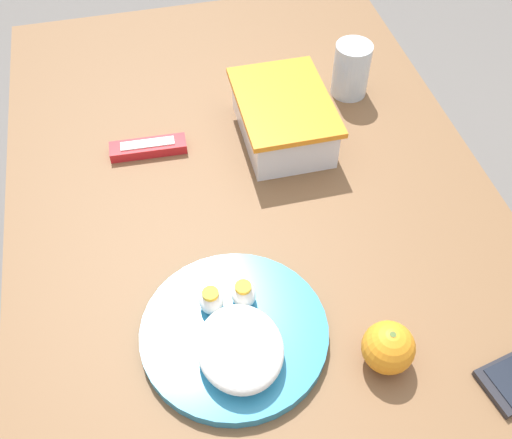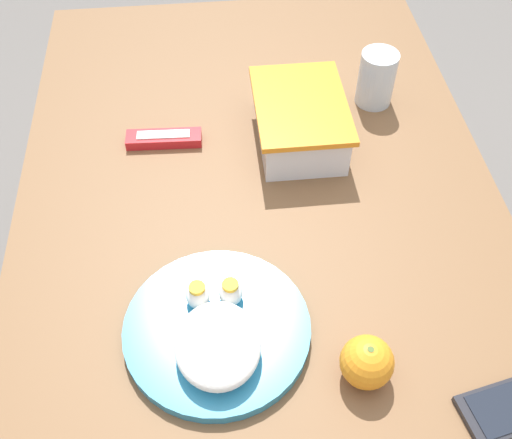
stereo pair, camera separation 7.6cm
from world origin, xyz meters
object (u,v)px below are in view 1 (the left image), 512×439
(food_container, at_px, (283,120))
(rice_plate, at_px, (236,336))
(orange_fruit, at_px, (388,348))
(drinking_glass, at_px, (351,70))
(candy_bar, at_px, (148,148))

(food_container, height_order, rice_plate, food_container)
(orange_fruit, relative_size, rice_plate, 0.27)
(orange_fruit, xyz_separation_m, rice_plate, (-0.07, -0.19, -0.01))
(food_container, height_order, drinking_glass, drinking_glass)
(food_container, xyz_separation_m, candy_bar, (-0.02, -0.24, -0.03))
(candy_bar, height_order, drinking_glass, drinking_glass)
(food_container, bearing_deg, candy_bar, -93.65)
(drinking_glass, bearing_deg, rice_plate, -34.23)
(food_container, height_order, orange_fruit, food_container)
(candy_bar, relative_size, drinking_glass, 1.29)
(food_container, relative_size, rice_plate, 0.85)
(rice_plate, height_order, candy_bar, rice_plate)
(food_container, bearing_deg, orange_fruit, 2.20)
(orange_fruit, relative_size, drinking_glass, 0.67)
(food_container, relative_size, candy_bar, 1.61)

